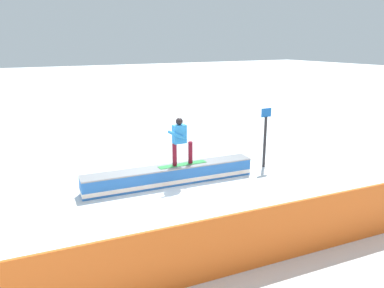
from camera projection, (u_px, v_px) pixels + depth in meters
ground_plane at (171, 184)px, 11.64m from camera, size 120.00×120.00×0.00m
grind_box at (170, 176)px, 11.58m from camera, size 5.46×1.12×0.57m
snowboarder at (180, 140)px, 11.40m from camera, size 1.58×0.42×1.50m
safety_fence at (277, 234)px, 7.35m from camera, size 12.38×1.18×1.25m
trail_marker at (265, 136)px, 12.94m from camera, size 0.40×0.10×2.09m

